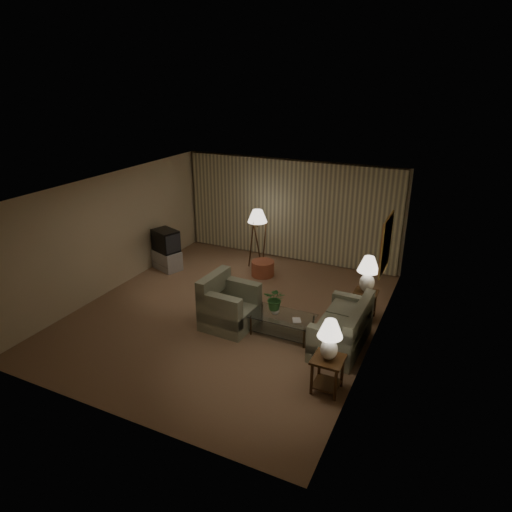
{
  "coord_description": "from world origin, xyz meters",
  "views": [
    {
      "loc": [
        4.21,
        -7.49,
        4.75
      ],
      "look_at": [
        0.36,
        0.6,
        1.14
      ],
      "focal_mm": 32.0,
      "sensor_mm": 36.0,
      "label": 1
    }
  ],
  "objects_px": {
    "side_table_near": "(328,369)",
    "side_table_far": "(365,300)",
    "sofa": "(341,329)",
    "floor_lamp": "(257,237)",
    "vase": "(275,310)",
    "coffee_table": "(282,322)",
    "tv_cabinet": "(167,260)",
    "table_lamp_far": "(368,271)",
    "armchair": "(230,307)",
    "crt_tv": "(166,241)",
    "table_lamp_near": "(330,336)",
    "ottoman": "(263,268)"
  },
  "relations": [
    {
      "from": "side_table_near",
      "to": "side_table_far",
      "type": "distance_m",
      "value": 2.6
    },
    {
      "from": "sofa",
      "to": "floor_lamp",
      "type": "height_order",
      "value": "floor_lamp"
    },
    {
      "from": "sofa",
      "to": "vase",
      "type": "relative_size",
      "value": 9.53
    },
    {
      "from": "side_table_far",
      "to": "coffee_table",
      "type": "distance_m",
      "value": 1.87
    },
    {
      "from": "side_table_far",
      "to": "tv_cabinet",
      "type": "relative_size",
      "value": 0.7
    },
    {
      "from": "table_lamp_far",
      "to": "tv_cabinet",
      "type": "relative_size",
      "value": 0.89
    },
    {
      "from": "table_lamp_far",
      "to": "tv_cabinet",
      "type": "xyz_separation_m",
      "value": [
        -5.2,
        0.35,
        -0.8
      ]
    },
    {
      "from": "armchair",
      "to": "floor_lamp",
      "type": "relative_size",
      "value": 0.7
    },
    {
      "from": "coffee_table",
      "to": "floor_lamp",
      "type": "distance_m",
      "value": 3.45
    },
    {
      "from": "sofa",
      "to": "side_table_far",
      "type": "height_order",
      "value": "sofa"
    },
    {
      "from": "armchair",
      "to": "coffee_table",
      "type": "bearing_deg",
      "value": -80.5
    },
    {
      "from": "side_table_near",
      "to": "side_table_far",
      "type": "relative_size",
      "value": 1.0
    },
    {
      "from": "sofa",
      "to": "side_table_far",
      "type": "xyz_separation_m",
      "value": [
        0.15,
        1.25,
        0.04
      ]
    },
    {
      "from": "crt_tv",
      "to": "floor_lamp",
      "type": "relative_size",
      "value": 0.5
    },
    {
      "from": "side_table_far",
      "to": "table_lamp_near",
      "type": "bearing_deg",
      "value": -90.0
    },
    {
      "from": "table_lamp_near",
      "to": "vase",
      "type": "relative_size",
      "value": 3.97
    },
    {
      "from": "table_lamp_near",
      "to": "crt_tv",
      "type": "bearing_deg",
      "value": 150.46
    },
    {
      "from": "table_lamp_near",
      "to": "table_lamp_far",
      "type": "height_order",
      "value": "table_lamp_far"
    },
    {
      "from": "tv_cabinet",
      "to": "vase",
      "type": "bearing_deg",
      "value": -3.94
    },
    {
      "from": "sofa",
      "to": "side_table_far",
      "type": "distance_m",
      "value": 1.26
    },
    {
      "from": "table_lamp_far",
      "to": "coffee_table",
      "type": "height_order",
      "value": "table_lamp_far"
    },
    {
      "from": "table_lamp_near",
      "to": "ottoman",
      "type": "xyz_separation_m",
      "value": [
        -2.79,
        3.63,
        -0.81
      ]
    },
    {
      "from": "armchair",
      "to": "side_table_near",
      "type": "bearing_deg",
      "value": -112.86
    },
    {
      "from": "coffee_table",
      "to": "floor_lamp",
      "type": "xyz_separation_m",
      "value": [
        -1.87,
        2.85,
        0.52
      ]
    },
    {
      "from": "table_lamp_near",
      "to": "vase",
      "type": "bearing_deg",
      "value": 138.99
    },
    {
      "from": "side_table_far",
      "to": "floor_lamp",
      "type": "distance_m",
      "value": 3.52
    },
    {
      "from": "ottoman",
      "to": "crt_tv",
      "type": "bearing_deg",
      "value": -164.26
    },
    {
      "from": "tv_cabinet",
      "to": "floor_lamp",
      "type": "relative_size",
      "value": 0.56
    },
    {
      "from": "crt_tv",
      "to": "floor_lamp",
      "type": "xyz_separation_m",
      "value": [
        2.04,
        1.15,
        0.03
      ]
    },
    {
      "from": "side_table_far",
      "to": "coffee_table",
      "type": "relative_size",
      "value": 0.49
    },
    {
      "from": "sofa",
      "to": "table_lamp_near",
      "type": "bearing_deg",
      "value": 7.61
    },
    {
      "from": "table_lamp_near",
      "to": "tv_cabinet",
      "type": "relative_size",
      "value": 0.79
    },
    {
      "from": "floor_lamp",
      "to": "side_table_far",
      "type": "bearing_deg",
      "value": -25.38
    },
    {
      "from": "tv_cabinet",
      "to": "table_lamp_far",
      "type": "bearing_deg",
      "value": 16.52
    },
    {
      "from": "tv_cabinet",
      "to": "ottoman",
      "type": "height_order",
      "value": "tv_cabinet"
    },
    {
      "from": "tv_cabinet",
      "to": "armchair",
      "type": "bearing_deg",
      "value": -12.44
    },
    {
      "from": "armchair",
      "to": "ottoman",
      "type": "bearing_deg",
      "value": 12.22
    },
    {
      "from": "sofa",
      "to": "table_lamp_near",
      "type": "xyz_separation_m",
      "value": [
        0.15,
        -1.35,
        0.65
      ]
    },
    {
      "from": "side_table_near",
      "to": "side_table_far",
      "type": "bearing_deg",
      "value": 90.0
    },
    {
      "from": "side_table_near",
      "to": "crt_tv",
      "type": "height_order",
      "value": "crt_tv"
    },
    {
      "from": "sofa",
      "to": "crt_tv",
      "type": "height_order",
      "value": "crt_tv"
    },
    {
      "from": "side_table_near",
      "to": "tv_cabinet",
      "type": "bearing_deg",
      "value": 150.46
    },
    {
      "from": "side_table_far",
      "to": "ottoman",
      "type": "bearing_deg",
      "value": 159.81
    },
    {
      "from": "tv_cabinet",
      "to": "crt_tv",
      "type": "relative_size",
      "value": 1.11
    },
    {
      "from": "side_table_far",
      "to": "tv_cabinet",
      "type": "distance_m",
      "value": 5.21
    },
    {
      "from": "armchair",
      "to": "side_table_far",
      "type": "bearing_deg",
      "value": -55.38
    },
    {
      "from": "table_lamp_far",
      "to": "vase",
      "type": "bearing_deg",
      "value": -136.8
    },
    {
      "from": "table_lamp_far",
      "to": "tv_cabinet",
      "type": "distance_m",
      "value": 5.27
    },
    {
      "from": "side_table_near",
      "to": "vase",
      "type": "bearing_deg",
      "value": 138.99
    },
    {
      "from": "side_table_near",
      "to": "vase",
      "type": "relative_size",
      "value": 3.51
    }
  ]
}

